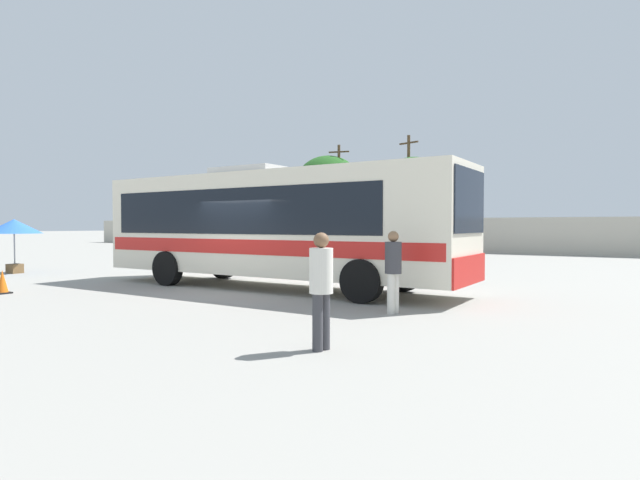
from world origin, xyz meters
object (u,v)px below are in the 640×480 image
(utility_pole_near, at_px, (408,190))
(traffic_cone_on_apron, at_px, (2,282))
(coach_bus_cream_red, at_px, (270,223))
(parked_car_leftmost_white, at_px, (318,240))
(parked_car_second_maroon, at_px, (391,242))
(roadside_tree_left, at_px, (328,183))
(vendor_umbrella_near_gate_blue, at_px, (14,228))
(attendant_by_bus_door, at_px, (393,267))
(passenger_waiting_on_apron, at_px, (321,284))
(utility_pole_far, at_px, (339,194))
(roadside_tree_midleft, at_px, (413,183))

(utility_pole_near, relative_size, traffic_cone_on_apron, 13.87)
(coach_bus_cream_red, height_order, parked_car_leftmost_white, coach_bus_cream_red)
(utility_pole_near, bearing_deg, parked_car_second_maroon, -76.15)
(roadside_tree_left, bearing_deg, vendor_umbrella_near_gate_blue, -83.80)
(coach_bus_cream_red, xyz_separation_m, attendant_by_bus_door, (4.83, -2.10, -0.93))
(passenger_waiting_on_apron, xyz_separation_m, vendor_umbrella_near_gate_blue, (-16.23, 3.90, 0.76))
(attendant_by_bus_door, relative_size, roadside_tree_left, 0.22)
(parked_car_second_maroon, distance_m, utility_pole_near, 8.34)
(attendant_by_bus_door, xyz_separation_m, traffic_cone_on_apron, (-10.07, -2.77, -0.66))
(passenger_waiting_on_apron, xyz_separation_m, parked_car_second_maroon, (-9.81, 24.14, -0.20))
(coach_bus_cream_red, height_order, utility_pole_far, utility_pole_far)
(attendant_by_bus_door, distance_m, utility_pole_far, 33.48)
(utility_pole_near, bearing_deg, attendant_by_bus_door, -68.15)
(utility_pole_near, distance_m, utility_pole_far, 6.51)
(attendant_by_bus_door, height_order, traffic_cone_on_apron, attendant_by_bus_door)
(attendant_by_bus_door, distance_m, roadside_tree_midleft, 29.23)
(roadside_tree_left, bearing_deg, utility_pole_near, -3.41)
(vendor_umbrella_near_gate_blue, relative_size, parked_car_second_maroon, 0.45)
(passenger_waiting_on_apron, xyz_separation_m, traffic_cone_on_apron, (-10.47, 0.67, -0.66))
(coach_bus_cream_red, distance_m, vendor_umbrella_near_gate_blue, 11.11)
(parked_car_second_maroon, relative_size, traffic_cone_on_apron, 7.13)
(passenger_waiting_on_apron, height_order, roadside_tree_midleft, roadside_tree_midleft)
(attendant_by_bus_door, xyz_separation_m, roadside_tree_left, (-18.85, 28.33, 4.52))
(parked_car_second_maroon, bearing_deg, attendant_by_bus_door, -65.55)
(parked_car_leftmost_white, bearing_deg, utility_pole_near, 63.89)
(parked_car_leftmost_white, xyz_separation_m, traffic_cone_on_apron, (4.79, -23.15, -0.50))
(coach_bus_cream_red, xyz_separation_m, utility_pole_far, (-12.85, 26.11, 2.65))
(utility_pole_near, height_order, traffic_cone_on_apron, utility_pole_near)
(parked_car_second_maroon, height_order, roadside_tree_left, roadside_tree_left)
(vendor_umbrella_near_gate_blue, xyz_separation_m, parked_car_leftmost_white, (0.97, 19.92, -0.92))
(parked_car_second_maroon, height_order, utility_pole_near, utility_pole_near)
(roadside_tree_left, bearing_deg, passenger_waiting_on_apron, -58.79)
(utility_pole_near, distance_m, traffic_cone_on_apron, 30.97)
(coach_bus_cream_red, distance_m, attendant_by_bus_door, 5.35)
(passenger_waiting_on_apron, xyz_separation_m, roadside_tree_midleft, (-10.83, 30.44, 4.12))
(parked_car_leftmost_white, xyz_separation_m, parked_car_second_maroon, (5.45, 0.33, -0.04))
(traffic_cone_on_apron, bearing_deg, vendor_umbrella_near_gate_blue, 150.74)
(attendant_by_bus_door, height_order, parked_car_leftmost_white, attendant_by_bus_door)
(parked_car_second_maroon, bearing_deg, utility_pole_near, 103.85)
(vendor_umbrella_near_gate_blue, height_order, utility_pole_far, utility_pole_far)
(utility_pole_far, bearing_deg, utility_pole_near, -2.88)
(parked_car_second_maroon, relative_size, utility_pole_far, 0.52)
(roadside_tree_left, bearing_deg, attendant_by_bus_door, -56.36)
(attendant_by_bus_door, bearing_deg, utility_pole_far, 122.09)
(coach_bus_cream_red, bearing_deg, roadside_tree_midleft, 102.66)
(coach_bus_cream_red, bearing_deg, utility_pole_near, 103.83)
(attendant_by_bus_door, bearing_deg, utility_pole_near, 111.85)
(utility_pole_near, height_order, utility_pole_far, utility_pole_near)
(coach_bus_cream_red, bearing_deg, utility_pole_far, 116.21)
(parked_car_second_maroon, distance_m, roadside_tree_midleft, 7.70)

